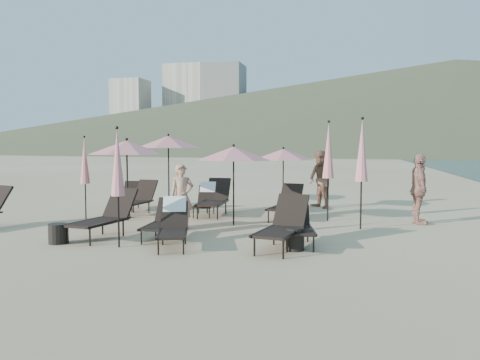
% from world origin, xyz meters
% --- Properties ---
extents(ground, '(800.00, 800.00, 0.00)m').
position_xyz_m(ground, '(0.00, 0.00, 0.00)').
color(ground, '#D6BA8C').
rests_on(ground, ground).
extents(volcanic_headland, '(690.00, 690.00, 55.00)m').
position_xyz_m(volcanic_headland, '(71.37, 302.62, 26.49)').
color(volcanic_headland, brown).
rests_on(volcanic_headland, ground).
extents(hotel_skyline, '(109.00, 82.00, 55.00)m').
position_xyz_m(hotel_skyline, '(-93.62, 271.21, 24.18)').
color(hotel_skyline, beige).
rests_on(hotel_skyline, ground).
extents(lounger_1, '(0.93, 1.90, 1.05)m').
position_xyz_m(lounger_1, '(-2.39, 0.12, 0.49)').
color(lounger_1, black).
rests_on(lounger_1, ground).
extents(lounger_2, '(0.70, 1.52, 0.85)m').
position_xyz_m(lounger_2, '(-1.10, 0.33, 0.40)').
color(lounger_2, black).
rests_on(lounger_2, ground).
extents(lounger_3, '(1.02, 1.64, 0.96)m').
position_xyz_m(lounger_3, '(-0.56, -0.36, 0.46)').
color(lounger_3, black).
rests_on(lounger_3, ground).
extents(lounger_4, '(0.94, 1.87, 1.03)m').
position_xyz_m(lounger_4, '(1.65, -0.06, 0.48)').
color(lounger_4, black).
rests_on(lounger_4, ground).
extents(lounger_5, '(0.94, 1.71, 0.93)m').
position_xyz_m(lounger_5, '(1.87, 0.43, 0.43)').
color(lounger_5, black).
rests_on(lounger_5, ground).
extents(lounger_6, '(0.95, 1.64, 0.88)m').
position_xyz_m(lounger_6, '(-4.11, 4.60, 0.41)').
color(lounger_6, black).
rests_on(lounger_6, ground).
extents(lounger_7, '(0.81, 1.79, 1.00)m').
position_xyz_m(lounger_7, '(-3.38, 3.64, 0.47)').
color(lounger_7, black).
rests_on(lounger_7, ground).
extents(lounger_8, '(0.83, 1.89, 1.06)m').
position_xyz_m(lounger_8, '(-1.04, 4.04, 0.50)').
color(lounger_8, black).
rests_on(lounger_8, ground).
extents(lounger_9, '(0.79, 1.59, 0.95)m').
position_xyz_m(lounger_9, '(-1.34, 4.10, 0.45)').
color(lounger_9, black).
rests_on(lounger_9, ground).
extents(lounger_10, '(0.86, 1.74, 0.96)m').
position_xyz_m(lounger_10, '(1.16, 3.73, 0.45)').
color(lounger_10, black).
rests_on(lounger_10, ground).
extents(umbrella_open_0, '(2.12, 2.12, 2.28)m').
position_xyz_m(umbrella_open_0, '(-3.05, 2.46, 2.01)').
color(umbrella_open_0, black).
rests_on(umbrella_open_0, ground).
extents(umbrella_open_1, '(1.95, 1.95, 2.10)m').
position_xyz_m(umbrella_open_1, '(-0.01, 2.40, 1.86)').
color(umbrella_open_1, black).
rests_on(umbrella_open_1, ground).
extents(umbrella_open_2, '(2.31, 2.31, 2.49)m').
position_xyz_m(umbrella_open_2, '(-3.26, 5.87, 2.20)').
color(umbrella_open_2, black).
rests_on(umbrella_open_2, ground).
extents(umbrella_open_3, '(1.89, 1.89, 2.03)m').
position_xyz_m(umbrella_open_3, '(0.82, 5.33, 1.80)').
color(umbrella_open_3, black).
rests_on(umbrella_open_3, ground).
extents(umbrella_closed_0, '(0.28, 0.28, 2.44)m').
position_xyz_m(umbrella_closed_0, '(-1.58, -0.74, 1.70)').
color(umbrella_closed_0, black).
rests_on(umbrella_closed_0, ground).
extents(umbrella_closed_1, '(0.32, 0.32, 2.75)m').
position_xyz_m(umbrella_closed_1, '(2.31, 3.72, 1.91)').
color(umbrella_closed_1, black).
rests_on(umbrella_closed_1, ground).
extents(umbrella_closed_2, '(0.27, 0.27, 2.34)m').
position_xyz_m(umbrella_closed_2, '(-4.33, 2.43, 1.63)').
color(umbrella_closed_2, black).
rests_on(umbrella_closed_2, ground).
extents(umbrella_closed_3, '(0.32, 0.32, 2.76)m').
position_xyz_m(umbrella_closed_3, '(3.17, 2.61, 1.92)').
color(umbrella_closed_3, black).
rests_on(umbrella_closed_3, ground).
extents(side_table_0, '(0.39, 0.39, 0.42)m').
position_xyz_m(side_table_0, '(-3.00, -0.72, 0.21)').
color(side_table_0, black).
rests_on(side_table_0, ground).
extents(side_table_1, '(0.37, 0.37, 0.45)m').
position_xyz_m(side_table_1, '(1.91, -0.16, 0.22)').
color(side_table_1, black).
rests_on(side_table_1, ground).
extents(beachgoer_a, '(0.70, 0.63, 1.61)m').
position_xyz_m(beachgoer_a, '(-1.11, 1.55, 0.80)').
color(beachgoer_a, tan).
rests_on(beachgoer_a, ground).
extents(beachgoer_b, '(1.15, 1.18, 1.91)m').
position_xyz_m(beachgoer_b, '(1.90, 6.42, 0.96)').
color(beachgoer_b, '#8D6048').
rests_on(beachgoer_b, ground).
extents(beachgoer_c, '(0.57, 1.13, 1.86)m').
position_xyz_m(beachgoer_c, '(4.65, 3.75, 0.93)').
color(beachgoer_c, tan).
rests_on(beachgoer_c, ground).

